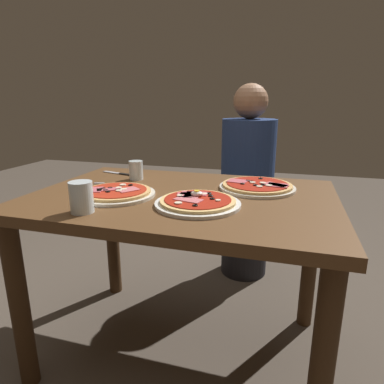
# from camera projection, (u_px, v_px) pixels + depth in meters

# --- Properties ---
(ground_plane) EXTENTS (8.00, 8.00, 0.00)m
(ground_plane) POSITION_uv_depth(u_px,v_px,m) (183.00, 348.00, 1.50)
(ground_plane) COLOR #4C4238
(dining_table) EXTENTS (1.18, 0.81, 0.73)m
(dining_table) POSITION_uv_depth(u_px,v_px,m) (182.00, 221.00, 1.34)
(dining_table) COLOR brown
(dining_table) RESTS_ON ground
(pizza_foreground) EXTENTS (0.30, 0.30, 0.05)m
(pizza_foreground) POSITION_uv_depth(u_px,v_px,m) (198.00, 202.00, 1.17)
(pizza_foreground) COLOR white
(pizza_foreground) RESTS_ON dining_table
(pizza_across_left) EXTENTS (0.30, 0.30, 0.03)m
(pizza_across_left) POSITION_uv_depth(u_px,v_px,m) (116.00, 193.00, 1.28)
(pizza_across_left) COLOR silver
(pizza_across_left) RESTS_ON dining_table
(pizza_across_right) EXTENTS (0.31, 0.31, 0.03)m
(pizza_across_right) POSITION_uv_depth(u_px,v_px,m) (257.00, 186.00, 1.38)
(pizza_across_right) COLOR silver
(pizza_across_right) RESTS_ON dining_table
(water_glass_near) EXTENTS (0.06, 0.06, 0.09)m
(water_glass_near) POSITION_uv_depth(u_px,v_px,m) (136.00, 171.00, 1.54)
(water_glass_near) COLOR silver
(water_glass_near) RESTS_ON dining_table
(water_glass_far) EXTENTS (0.08, 0.08, 0.10)m
(water_glass_far) POSITION_uv_depth(u_px,v_px,m) (82.00, 199.00, 1.09)
(water_glass_far) COLOR silver
(water_glass_far) RESTS_ON dining_table
(fork) EXTENTS (0.16, 0.06, 0.00)m
(fork) POSITION_uv_depth(u_px,v_px,m) (83.00, 183.00, 1.47)
(fork) COLOR silver
(fork) RESTS_ON dining_table
(knife) EXTENTS (0.19, 0.07, 0.01)m
(knife) POSITION_uv_depth(u_px,v_px,m) (121.00, 174.00, 1.66)
(knife) COLOR silver
(knife) RESTS_ON dining_table
(diner_person) EXTENTS (0.32, 0.32, 1.18)m
(diner_person) POSITION_uv_depth(u_px,v_px,m) (247.00, 189.00, 2.04)
(diner_person) COLOR black
(diner_person) RESTS_ON ground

